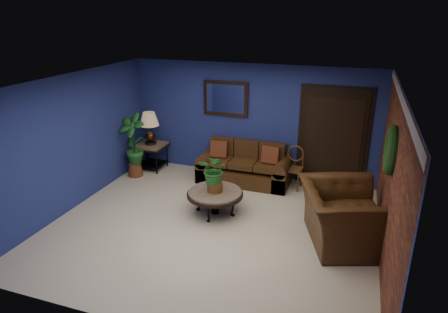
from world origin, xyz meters
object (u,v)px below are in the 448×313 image
(side_chair, at_px, (294,164))
(sofa, at_px, (245,168))
(coffee_table, at_px, (215,194))
(table_lamp, at_px, (149,124))
(armchair, at_px, (343,216))
(end_table, at_px, (151,150))

(side_chair, bearing_deg, sofa, -173.00)
(coffee_table, distance_m, table_lamp, 2.79)
(sofa, distance_m, armchair, 2.86)
(table_lamp, distance_m, armchair, 4.85)
(coffee_table, bearing_deg, end_table, 143.82)
(sofa, height_order, coffee_table, sofa)
(table_lamp, bearing_deg, sofa, 0.61)
(coffee_table, distance_m, armchair, 2.29)
(table_lamp, bearing_deg, armchair, -22.44)
(end_table, xyz_separation_m, armchair, (4.45, -1.84, -0.00))
(coffee_table, height_order, armchair, armchair)
(coffee_table, relative_size, end_table, 1.54)
(side_chair, bearing_deg, end_table, -174.14)
(coffee_table, xyz_separation_m, table_lamp, (-2.18, 1.59, 0.70))
(coffee_table, relative_size, armchair, 0.72)
(armchair, bearing_deg, end_table, 48.43)
(end_table, relative_size, table_lamp, 0.92)
(end_table, bearing_deg, sofa, 0.61)
(table_lamp, relative_size, armchair, 0.51)
(sofa, relative_size, end_table, 2.93)
(sofa, bearing_deg, side_chair, 2.27)
(side_chair, xyz_separation_m, armchair, (1.12, -1.90, -0.03))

